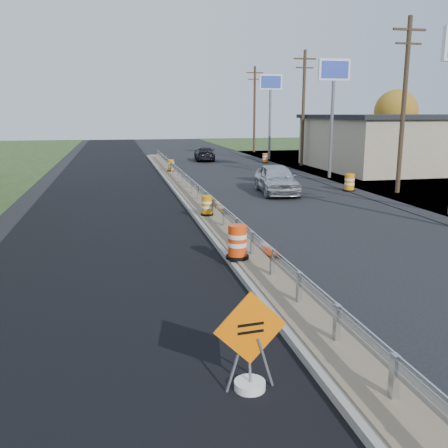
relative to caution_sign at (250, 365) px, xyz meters
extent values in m
plane|color=black|center=(1.96, 8.97, -0.43)|extent=(140.00, 140.00, 0.00)
cube|color=black|center=(-2.44, 18.97, -0.43)|extent=(7.20, 120.00, 0.01)
cube|color=gray|center=(1.96, 16.97, -0.34)|extent=(1.60, 55.00, 0.18)
cube|color=brown|center=(1.96, 16.97, -0.23)|extent=(1.25, 55.00, 0.05)
cube|color=silver|center=(1.96, -1.03, 0.15)|extent=(0.10, 0.15, 0.70)
cube|color=silver|center=(1.96, 0.97, 0.15)|extent=(0.10, 0.15, 0.70)
cube|color=silver|center=(1.96, 2.97, 0.15)|extent=(0.10, 0.15, 0.70)
cube|color=silver|center=(1.96, 4.97, 0.15)|extent=(0.10, 0.15, 0.70)
cube|color=silver|center=(1.96, 6.97, 0.15)|extent=(0.10, 0.15, 0.70)
cube|color=silver|center=(1.96, 8.97, 0.15)|extent=(0.10, 0.15, 0.70)
cube|color=silver|center=(1.96, 10.97, 0.15)|extent=(0.10, 0.15, 0.70)
cube|color=silver|center=(1.96, 12.97, 0.15)|extent=(0.10, 0.15, 0.70)
cube|color=silver|center=(1.96, 14.97, 0.15)|extent=(0.10, 0.15, 0.70)
cube|color=silver|center=(1.96, 16.97, 0.15)|extent=(0.10, 0.15, 0.70)
cube|color=silver|center=(1.96, 18.97, 0.15)|extent=(0.10, 0.15, 0.70)
cube|color=silver|center=(1.96, 20.97, 0.15)|extent=(0.10, 0.15, 0.70)
cube|color=silver|center=(1.96, 22.97, 0.15)|extent=(0.10, 0.15, 0.70)
cube|color=silver|center=(1.96, 24.97, 0.15)|extent=(0.10, 0.15, 0.70)
cube|color=silver|center=(1.96, 26.97, 0.15)|extent=(0.10, 0.15, 0.70)
cube|color=silver|center=(1.96, 28.97, 0.15)|extent=(0.10, 0.15, 0.70)
cube|color=silver|center=(1.96, 30.97, 0.15)|extent=(0.10, 0.15, 0.70)
cube|color=silver|center=(1.96, 32.97, 0.15)|extent=(0.10, 0.15, 0.70)
cube|color=silver|center=(1.96, 34.97, 0.15)|extent=(0.10, 0.15, 0.70)
cube|color=silver|center=(1.96, 36.97, 0.15)|extent=(0.10, 0.15, 0.70)
cube|color=silver|center=(1.96, 38.97, 0.15)|extent=(0.10, 0.15, 0.70)
cube|color=silver|center=(1.96, 40.97, 0.15)|extent=(0.10, 0.15, 0.70)
cube|color=silver|center=(1.96, 17.97, 0.35)|extent=(0.04, 46.00, 0.34)
cube|color=silver|center=(1.96, 17.97, 0.27)|extent=(0.06, 46.00, 0.03)
cube|color=silver|center=(1.96, 17.97, 0.43)|extent=(0.06, 46.00, 0.03)
cube|color=tan|center=(22.96, 28.97, 1.57)|extent=(18.00, 12.00, 4.00)
cube|color=black|center=(22.96, 28.97, 3.69)|extent=(18.50, 12.50, 0.30)
cube|color=black|center=(14.01, 28.97, 1.17)|extent=(0.08, 7.20, 2.20)
cylinder|color=slate|center=(12.46, 24.97, 2.97)|extent=(0.22, 0.22, 6.80)
cube|color=white|center=(12.46, 24.97, 6.77)|extent=(2.20, 0.25, 1.40)
cube|color=#263FB2|center=(12.46, 24.97, 6.77)|extent=(1.90, 0.30, 1.10)
cylinder|color=slate|center=(12.46, 38.97, 2.97)|extent=(0.22, 0.22, 6.80)
cube|color=white|center=(12.46, 38.97, 6.77)|extent=(2.20, 0.25, 1.40)
cube|color=#263FB2|center=(12.46, 38.97, 6.77)|extent=(1.90, 0.30, 1.10)
cylinder|color=#473523|center=(13.46, 17.97, 4.27)|extent=(0.26, 0.26, 9.40)
cube|color=#473523|center=(13.46, 17.97, 8.27)|extent=(1.90, 0.12, 0.12)
cube|color=#473523|center=(13.46, 17.97, 7.57)|extent=(1.50, 0.10, 0.10)
cylinder|color=#473523|center=(13.46, 32.97, 4.27)|extent=(0.26, 0.26, 9.40)
cube|color=#473523|center=(13.46, 32.97, 8.27)|extent=(1.90, 0.12, 0.12)
cube|color=#473523|center=(13.46, 32.97, 7.57)|extent=(1.50, 0.10, 0.10)
cylinder|color=#473523|center=(13.46, 47.97, 4.27)|extent=(0.26, 0.26, 9.40)
cube|color=#473523|center=(13.46, 47.97, 8.27)|extent=(1.90, 0.12, 0.12)
cube|color=#473523|center=(13.46, 47.97, 7.57)|extent=(1.50, 0.10, 0.10)
cylinder|color=#473523|center=(27.96, 42.97, 1.11)|extent=(0.36, 0.36, 3.08)
sphere|color=olive|center=(27.96, 42.97, 4.12)|extent=(4.62, 4.62, 4.62)
cylinder|color=white|center=(0.00, 0.00, -0.36)|extent=(0.52, 0.52, 0.15)
cube|color=slate|center=(-0.26, 0.00, 0.03)|extent=(0.31, 0.07, 0.89)
cube|color=slate|center=(0.26, 0.00, 0.03)|extent=(0.31, 0.07, 0.89)
cube|color=slate|center=(0.00, 0.05, 0.03)|extent=(0.06, 0.23, 0.91)
cube|color=#E16204|center=(0.00, 0.00, 0.65)|extent=(1.24, 0.16, 1.24)
cube|color=black|center=(0.00, -0.02, 0.72)|extent=(0.44, 0.05, 0.05)
cube|color=black|center=(0.00, -0.02, 0.59)|extent=(0.44, 0.05, 0.05)
cylinder|color=black|center=(1.41, 6.63, -0.16)|extent=(0.68, 0.68, 0.09)
cylinder|color=#FF400A|center=(1.41, 6.63, 0.32)|extent=(0.54, 0.54, 0.95)
cylinder|color=white|center=(1.41, 6.63, 0.48)|extent=(0.56, 0.56, 0.12)
cylinder|color=white|center=(1.41, 6.63, 0.23)|extent=(0.56, 0.56, 0.12)
cylinder|color=black|center=(1.68, 13.05, -0.17)|extent=(0.55, 0.55, 0.07)
cylinder|color=orange|center=(1.68, 13.05, 0.22)|extent=(0.44, 0.44, 0.78)
cylinder|color=white|center=(1.68, 13.05, 0.35)|extent=(0.46, 0.46, 0.10)
cylinder|color=white|center=(1.68, 13.05, 0.15)|extent=(0.46, 0.46, 0.10)
cylinder|color=black|center=(1.97, 29.34, -0.17)|extent=(0.57, 0.57, 0.08)
cylinder|color=orange|center=(1.97, 29.34, 0.23)|extent=(0.46, 0.46, 0.80)
cylinder|color=white|center=(1.97, 29.34, 0.37)|extent=(0.47, 0.47, 0.10)
cylinder|color=white|center=(1.97, 29.34, 0.16)|extent=(0.47, 0.47, 0.10)
cylinder|color=black|center=(11.12, 19.18, -0.39)|extent=(0.68, 0.68, 0.09)
cylinder|color=orange|center=(11.12, 19.18, 0.09)|extent=(0.55, 0.55, 0.96)
cylinder|color=white|center=(11.12, 19.18, 0.25)|extent=(0.56, 0.56, 0.13)
cylinder|color=white|center=(11.12, 19.18, 0.00)|extent=(0.56, 0.56, 0.13)
cylinder|color=black|center=(11.16, 36.01, -0.40)|extent=(0.58, 0.58, 0.08)
cylinder|color=#FB660A|center=(11.16, 36.01, 0.01)|extent=(0.46, 0.46, 0.81)
cylinder|color=white|center=(11.16, 36.01, 0.15)|extent=(0.48, 0.48, 0.11)
cylinder|color=white|center=(11.16, 36.01, -0.07)|extent=(0.48, 0.48, 0.11)
imported|color=silver|center=(6.76, 19.29, 0.39)|extent=(2.42, 4.99, 1.64)
imported|color=black|center=(6.22, 39.31, 0.21)|extent=(2.29, 4.60, 1.28)
camera|label=1|loc=(-1.98, -7.12, 4.01)|focal=40.00mm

